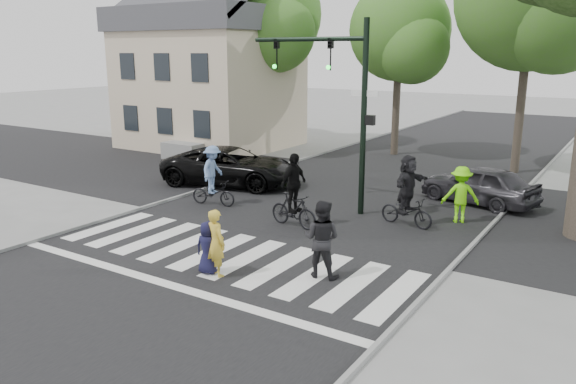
# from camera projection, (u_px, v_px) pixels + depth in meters

# --- Properties ---
(ground) EXTENTS (120.00, 120.00, 0.00)m
(ground) POSITION_uv_depth(u_px,v_px,m) (203.00, 267.00, 13.44)
(ground) COLOR gray
(ground) RESTS_ON ground
(road_stem) EXTENTS (10.00, 70.00, 0.01)m
(road_stem) POSITION_uv_depth(u_px,v_px,m) (309.00, 217.00, 17.52)
(road_stem) COLOR black
(road_stem) RESTS_ON ground
(road_cross) EXTENTS (70.00, 10.00, 0.01)m
(road_cross) POSITION_uv_depth(u_px,v_px,m) (352.00, 197.00, 19.97)
(road_cross) COLOR black
(road_cross) RESTS_ON ground
(curb_left) EXTENTS (0.10, 70.00, 0.10)m
(curb_left) POSITION_uv_depth(u_px,v_px,m) (188.00, 194.00, 20.15)
(curb_left) COLOR gray
(curb_left) RESTS_ON ground
(curb_right) EXTENTS (0.10, 70.00, 0.10)m
(curb_right) POSITION_uv_depth(u_px,v_px,m) (473.00, 245.00, 14.87)
(curb_right) COLOR gray
(curb_right) RESTS_ON ground
(crosswalk) EXTENTS (10.00, 3.85, 0.01)m
(crosswalk) POSITION_uv_depth(u_px,v_px,m) (221.00, 259.00, 13.98)
(crosswalk) COLOR silver
(crosswalk) RESTS_ON ground
(traffic_signal) EXTENTS (4.45, 0.29, 6.00)m
(traffic_signal) POSITION_uv_depth(u_px,v_px,m) (340.00, 89.00, 17.37)
(traffic_signal) COLOR black
(traffic_signal) RESTS_ON ground
(bg_tree_0) EXTENTS (5.46, 5.20, 8.97)m
(bg_tree_0) POSITION_uv_depth(u_px,v_px,m) (201.00, 31.00, 32.19)
(bg_tree_0) COLOR brown
(bg_tree_0) RESTS_ON ground
(bg_tree_1) EXTENTS (6.09, 5.80, 9.80)m
(bg_tree_1) POSITION_uv_depth(u_px,v_px,m) (268.00, 19.00, 29.01)
(bg_tree_1) COLOR brown
(bg_tree_1) RESTS_ON ground
(bg_tree_2) EXTENTS (5.04, 4.80, 8.40)m
(bg_tree_2) POSITION_uv_depth(u_px,v_px,m) (403.00, 35.00, 26.52)
(bg_tree_2) COLOR brown
(bg_tree_2) RESTS_ON ground
(bg_tree_3) EXTENTS (6.30, 6.00, 10.20)m
(bg_tree_3) POSITION_uv_depth(u_px,v_px,m) (538.00, 1.00, 21.97)
(bg_tree_3) COLOR brown
(bg_tree_3) RESTS_ON ground
(house) EXTENTS (8.40, 8.10, 8.82)m
(house) POSITION_uv_depth(u_px,v_px,m) (210.00, 75.00, 29.94)
(house) COLOR beige
(house) RESTS_ON ground
(pedestrian_woman) EXTENTS (0.67, 0.54, 1.58)m
(pedestrian_woman) POSITION_uv_depth(u_px,v_px,m) (216.00, 243.00, 12.78)
(pedestrian_woman) COLOR gold
(pedestrian_woman) RESTS_ON ground
(pedestrian_child) EXTENTS (0.68, 0.52, 1.25)m
(pedestrian_child) POSITION_uv_depth(u_px,v_px,m) (208.00, 248.00, 12.95)
(pedestrian_child) COLOR #181738
(pedestrian_child) RESTS_ON ground
(pedestrian_adult) EXTENTS (0.97, 0.81, 1.81)m
(pedestrian_adult) POSITION_uv_depth(u_px,v_px,m) (322.00, 239.00, 12.70)
(pedestrian_adult) COLOR black
(pedestrian_adult) RESTS_ON ground
(cyclist_left) EXTENTS (1.67, 1.12, 2.02)m
(cyclist_left) POSITION_uv_depth(u_px,v_px,m) (213.00, 180.00, 18.68)
(cyclist_left) COLOR black
(cyclist_left) RESTS_ON ground
(cyclist_mid) EXTENTS (1.74, 1.07, 2.20)m
(cyclist_mid) POSITION_uv_depth(u_px,v_px,m) (294.00, 197.00, 16.33)
(cyclist_mid) COLOR black
(cyclist_mid) RESTS_ON ground
(cyclist_right) EXTENTS (1.75, 1.63, 2.13)m
(cyclist_right) POSITION_uv_depth(u_px,v_px,m) (408.00, 195.00, 16.43)
(cyclist_right) COLOR black
(cyclist_right) RESTS_ON ground
(car_suv) EXTENTS (5.67, 3.62, 1.46)m
(car_suv) POSITION_uv_depth(u_px,v_px,m) (231.00, 166.00, 21.61)
(car_suv) COLOR black
(car_suv) RESTS_ON ground
(car_grey) EXTENTS (4.17, 2.51, 1.33)m
(car_grey) POSITION_uv_depth(u_px,v_px,m) (479.00, 184.00, 18.93)
(car_grey) COLOR #313035
(car_grey) RESTS_ON ground
(bystander_hivis) EXTENTS (1.28, 1.06, 1.72)m
(bystander_hivis) POSITION_uv_depth(u_px,v_px,m) (461.00, 195.00, 16.80)
(bystander_hivis) COLOR #78FC0E
(bystander_hivis) RESTS_ON ground
(bystander_dark) EXTENTS (0.71, 0.61, 1.63)m
(bystander_dark) POSITION_uv_depth(u_px,v_px,m) (404.00, 189.00, 17.66)
(bystander_dark) COLOR black
(bystander_dark) RESTS_ON ground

